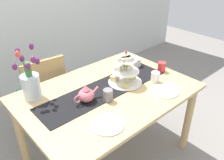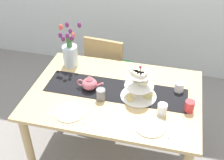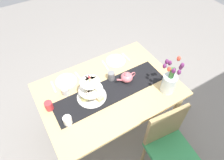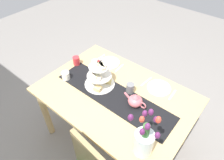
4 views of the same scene
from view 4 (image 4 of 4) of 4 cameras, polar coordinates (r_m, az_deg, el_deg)
ground_plane at (r=2.55m, az=0.82°, el=-15.63°), size 8.00×8.00×0.00m
dining_table at (r=2.02m, az=1.00°, el=-5.97°), size 1.44×1.00×0.76m
table_runner at (r=1.92m, az=0.40°, el=-4.40°), size 1.21×0.31×0.00m
tiered_cake_stand at (r=1.96m, az=-3.66°, el=1.04°), size 0.30×0.30×0.30m
teapot at (r=1.81m, az=6.58°, el=-5.78°), size 0.24×0.13×0.14m
tulip_vase at (r=1.50m, az=9.02°, el=-16.21°), size 0.21×0.18×0.43m
cream_jug at (r=2.11m, az=-12.87°, el=1.21°), size 0.08×0.08×0.08m
dinner_plate_left at (r=2.04m, az=13.07°, el=-2.17°), size 0.23×0.23×0.01m
fork_left at (r=2.01m, az=16.62°, el=-4.03°), size 0.02×0.15×0.01m
knife_left at (r=2.08m, az=9.63°, el=-0.44°), size 0.03×0.17×0.01m
dinner_plate_right at (r=2.29m, az=-0.75°, el=4.91°), size 0.23×0.23×0.01m
fork_right at (r=2.22m, az=2.14°, el=3.41°), size 0.03×0.15×0.01m
knife_right at (r=2.37m, az=-3.46°, el=6.24°), size 0.02×0.17×0.01m
mug_grey at (r=1.93m, az=5.15°, el=-2.24°), size 0.08×0.08×0.09m
mug_white_text at (r=2.20m, az=-4.73°, el=4.44°), size 0.08×0.08×0.09m
mug_orange at (r=2.28m, az=-9.97°, el=5.35°), size 0.08×0.08×0.09m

